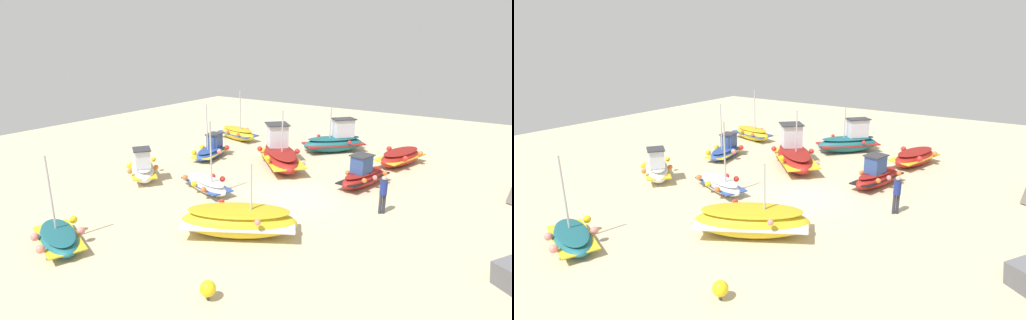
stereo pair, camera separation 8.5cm
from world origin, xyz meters
The scene contains 13 objects.
ground_plane centered at (0.00, 0.00, 0.00)m, with size 51.43×51.43×0.00m, color beige.
fishing_boat_0 centered at (-2.93, -7.72, 0.48)m, with size 3.45×1.99×3.61m.
fishing_boat_1 centered at (4.87, 0.25, 0.63)m, with size 3.75×4.84×3.05m.
fishing_boat_2 centered at (-3.72, -2.98, 0.77)m, with size 4.92×4.85×3.57m.
fishing_boat_3 centered at (9.33, -4.88, 0.34)m, with size 2.27×3.43×3.47m.
fishing_boat_4 centered at (2.43, -8.15, 0.61)m, with size 3.01×3.49×1.87m.
fishing_boat_5 centered at (-8.13, 3.01, 0.52)m, with size 4.01×2.35×1.05m.
fishing_boat_6 centered at (1.87, -4.03, 0.38)m, with size 2.24×3.65×3.71m.
fishing_boat_7 centered at (-7.76, -9.14, 0.50)m, with size 2.13×3.75×3.82m.
fishing_boat_8 centered at (-8.74, -1.57, 0.73)m, with size 4.22×4.00×3.08m.
fishing_boat_9 centered at (-3.28, 2.38, 0.57)m, with size 3.68×1.98×1.81m.
person_walking centered at (-0.38, 4.30, 1.03)m, with size 0.32×0.32×1.78m.
mooring_buoy_0 centered at (8.71, 1.93, 0.39)m, with size 0.50×0.50×0.64m.
Camera 2 is at (16.41, 8.96, 7.53)m, focal length 28.24 mm.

